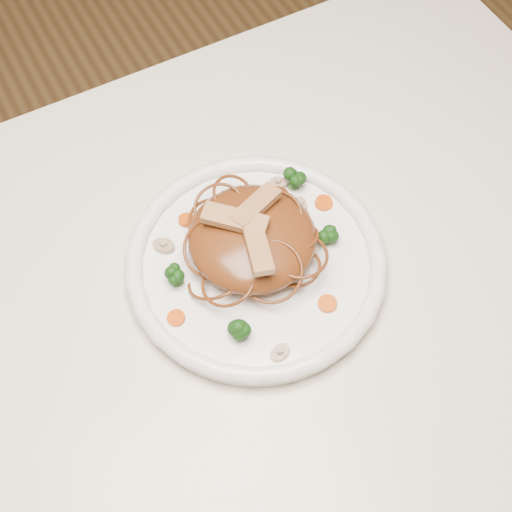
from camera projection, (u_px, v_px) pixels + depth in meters
name	position (u px, v px, depth m)	size (l,w,h in m)	color
ground	(226.00, 497.00, 1.44)	(4.00, 4.00, 0.00)	brown
table	(208.00, 371.00, 0.89)	(1.20, 0.80, 0.75)	beige
plate	(256.00, 266.00, 0.84)	(0.29, 0.29, 0.02)	white
noodle_mound	(252.00, 238.00, 0.82)	(0.14, 0.14, 0.05)	#622F12
chicken_a	(256.00, 206.00, 0.80)	(0.07, 0.02, 0.01)	tan
chicken_b	(235.00, 219.00, 0.79)	(0.07, 0.02, 0.01)	tan
chicken_c	(257.00, 246.00, 0.77)	(0.07, 0.02, 0.01)	tan
broccoli_0	(293.00, 179.00, 0.87)	(0.03, 0.03, 0.03)	#14440E
broccoli_1	(177.00, 274.00, 0.80)	(0.03, 0.03, 0.03)	#14440E
broccoli_2	(240.00, 329.00, 0.77)	(0.03, 0.03, 0.03)	#14440E
broccoli_3	(327.00, 234.00, 0.83)	(0.02, 0.02, 0.03)	#14440E
carrot_0	(257.00, 205.00, 0.87)	(0.02, 0.02, 0.01)	#C13F07
carrot_1	(176.00, 318.00, 0.79)	(0.02, 0.02, 0.01)	#C13F07
carrot_2	(324.00, 203.00, 0.87)	(0.02, 0.02, 0.01)	#C13F07
carrot_3	(186.00, 220.00, 0.86)	(0.02, 0.02, 0.01)	#C13F07
carrot_4	(327.00, 304.00, 0.80)	(0.02, 0.02, 0.01)	#C13F07
mushroom_0	(280.00, 353.00, 0.77)	(0.02, 0.02, 0.01)	#BCA68D
mushroom_1	(300.00, 205.00, 0.87)	(0.02, 0.02, 0.01)	#BCA68D
mushroom_2	(164.00, 246.00, 0.84)	(0.03, 0.03, 0.01)	#BCA68D
mushroom_3	(278.00, 183.00, 0.88)	(0.02, 0.02, 0.01)	#BCA68D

